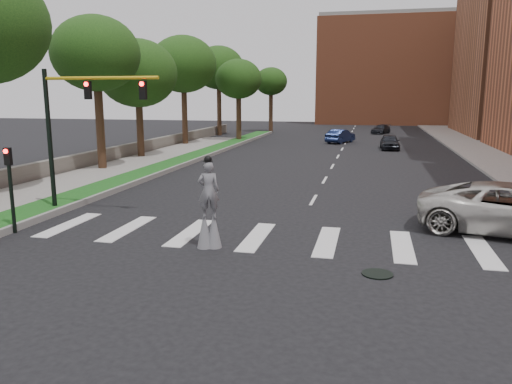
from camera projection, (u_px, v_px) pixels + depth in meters
The scene contains 20 objects.
ground_plane at pixel (287, 247), 17.02m from camera, with size 160.00×160.00×0.00m, color black.
grass_median at pixel (183, 160), 38.66m from camera, with size 2.00×60.00×0.25m, color #164F18.
median_curb at pixel (196, 160), 38.43m from camera, with size 0.20×60.00×0.28m, color gray.
sidewalk_left at pixel (75, 180), 29.77m from camera, with size 4.00×60.00×0.18m, color gray.
sidewalk_right at pixel (502, 161), 38.15m from camera, with size 5.00×90.00×0.18m, color gray.
stone_wall at pixel (130, 150), 41.70m from camera, with size 0.50×56.00×1.10m, color #605A52.
manhole at pixel (377, 274), 14.45m from camera, with size 0.90×0.90×0.04m, color black.
building_backdrop at pixel (393, 72), 88.55m from camera, with size 26.00×14.00×18.00m, color #AD5836.
traffic_signal at pixel (73, 118), 21.25m from camera, with size 5.30×0.23×6.20m.
secondary_signal at pixel (10, 182), 18.44m from camera, with size 0.25×0.21×3.23m.
stilt_performer at pixel (209, 210), 16.76m from camera, with size 0.82×0.67×3.15m.
car_near at pixel (390, 142), 47.26m from camera, with size 1.67×4.16×1.42m, color black.
car_mid at pixel (340, 136), 53.59m from camera, with size 1.54×4.42×1.46m, color #15214A.
car_far at pixel (381, 129), 66.28m from camera, with size 1.63×4.01×1.16m, color black.
tree_2 at pixel (96, 54), 32.76m from camera, with size 5.81×5.81×10.24m.
tree_3 at pixel (138, 74), 39.66m from camera, with size 6.33×6.33×9.48m.
tree_4 at pixel (183, 65), 49.75m from camera, with size 6.64×6.64×10.92m.
tree_5 at pixel (219, 68), 62.30m from camera, with size 6.32×6.32×11.11m.
tree_6 at pixel (238, 79), 54.30m from camera, with size 5.05×5.05×8.94m.
tree_7 at pixel (271, 82), 68.53m from camera, with size 4.47×4.47×8.81m.
Camera 1 is at (2.65, -16.16, 5.13)m, focal length 35.00 mm.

